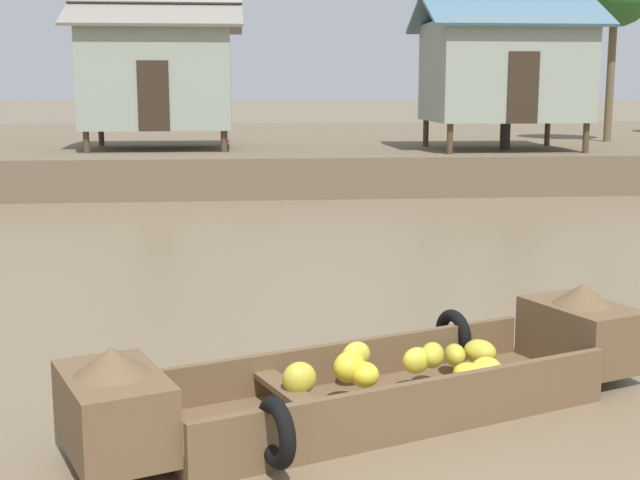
{
  "coord_description": "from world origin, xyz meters",
  "views": [
    {
      "loc": [
        -1.61,
        -3.05,
        2.77
      ],
      "look_at": [
        -0.59,
        7.32,
        0.91
      ],
      "focal_mm": 49.11,
      "sensor_mm": 36.0,
      "label": 1
    }
  ],
  "objects_px": {
    "banana_boat": "(381,378)",
    "vendor_person": "(506,115)",
    "stilt_house_left": "(158,74)",
    "stilt_house_mid_left": "(504,69)"
  },
  "relations": [
    {
      "from": "banana_boat",
      "to": "vendor_person",
      "type": "bearing_deg",
      "value": 69.36
    },
    {
      "from": "vendor_person",
      "to": "stilt_house_left",
      "type": "bearing_deg",
      "value": 173.78
    },
    {
      "from": "banana_boat",
      "to": "vendor_person",
      "type": "xyz_separation_m",
      "value": [
        6.22,
        16.53,
        1.62
      ]
    },
    {
      "from": "stilt_house_left",
      "to": "stilt_house_mid_left",
      "type": "distance_m",
      "value": 9.41
    },
    {
      "from": "stilt_house_mid_left",
      "to": "banana_boat",
      "type": "bearing_deg",
      "value": -110.38
    },
    {
      "from": "banana_boat",
      "to": "vendor_person",
      "type": "height_order",
      "value": "vendor_person"
    },
    {
      "from": "stilt_house_left",
      "to": "vendor_person",
      "type": "bearing_deg",
      "value": -6.22
    },
    {
      "from": "stilt_house_mid_left",
      "to": "vendor_person",
      "type": "xyz_separation_m",
      "value": [
        0.12,
        0.1,
        -1.24
      ]
    },
    {
      "from": "vendor_person",
      "to": "banana_boat",
      "type": "bearing_deg",
      "value": -110.64
    },
    {
      "from": "banana_boat",
      "to": "vendor_person",
      "type": "distance_m",
      "value": 17.73
    }
  ]
}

